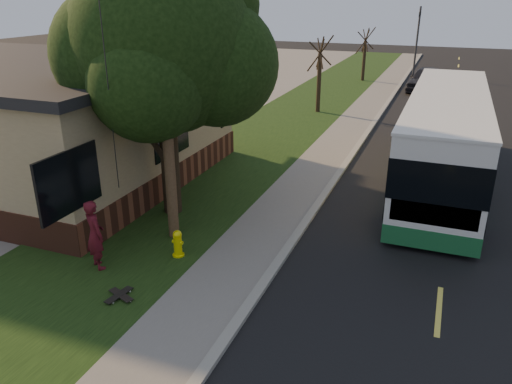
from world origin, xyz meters
TOP-DOWN VIEW (x-y plane):
  - ground at (0.00, 0.00)m, footprint 120.00×120.00m
  - road at (4.00, 10.00)m, footprint 8.00×80.00m
  - curb at (0.00, 10.00)m, footprint 0.25×80.00m
  - sidewalk at (-1.00, 10.00)m, footprint 2.00×80.00m
  - grass_verge at (-4.50, 10.00)m, footprint 5.00×80.00m
  - building_lot at (-14.50, 10.00)m, footprint 15.00×80.00m
  - fire_hydrant at (-2.60, 0.00)m, footprint 0.32×0.32m
  - utility_pole at (-3.31, 0.99)m, footprint 2.86×3.21m
  - leafy_tree at (-4.17, 2.65)m, footprint 6.30×6.00m
  - bare_tree_near at (-3.50, 18.00)m, footprint 1.38×1.21m
  - bare_tree_far at (-3.00, 30.00)m, footprint 1.38×1.21m
  - traffic_signal at (0.50, 34.00)m, footprint 0.18×0.22m
  - transit_bus at (3.61, 8.56)m, footprint 2.81×12.16m
  - skateboarder at (-4.21, -1.24)m, footprint 0.80×0.72m
  - skateboard_main at (-2.91, -2.22)m, footprint 0.31×0.79m
  - skateboard_spare at (-2.87, -2.19)m, footprint 0.76×0.44m
  - dumpster at (-8.05, 6.46)m, footprint 1.52×1.28m
  - distant_car at (1.87, 27.49)m, footprint 2.61×5.09m

SIDE VIEW (x-z plane):
  - ground at x=0.00m, z-range 0.00..0.00m
  - road at x=4.00m, z-range 0.00..0.01m
  - building_lot at x=-14.50m, z-range 0.00..0.04m
  - grass_verge at x=-4.50m, z-range 0.00..0.07m
  - sidewalk at x=-1.00m, z-range 0.00..0.08m
  - curb at x=0.00m, z-range 0.00..0.12m
  - skateboard_spare at x=-2.87m, z-range 0.09..0.16m
  - skateboard_main at x=-2.91m, z-range 0.09..0.16m
  - fire_hydrant at x=-2.60m, z-range 0.06..0.80m
  - dumpster at x=-8.05m, z-range 0.04..1.26m
  - distant_car at x=1.87m, z-range 0.00..1.66m
  - skateboarder at x=-4.21m, z-range 0.07..1.90m
  - transit_bus at x=3.61m, z-range 0.11..3.40m
  - bare_tree_far at x=-3.00m, z-range -0.01..4.02m
  - bare_tree_near at x=-3.50m, z-range 0.00..4.30m
  - traffic_signal at x=0.50m, z-range 0.41..5.91m
  - utility_pole at x=-3.31m, z-range 0.10..9.17m
  - leafy_tree at x=-4.17m, z-range 1.27..9.07m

